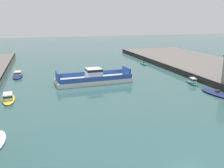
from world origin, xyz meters
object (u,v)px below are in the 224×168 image
(chain_ferry, at_px, (94,78))
(moored_boat_far_left, at_px, (192,82))
(moored_boat_near_left, at_px, (8,97))
(moored_boat_mid_left, at_px, (217,93))
(moored_boat_far_right, at_px, (18,75))
(moored_boat_mid_right, at_px, (144,64))

(chain_ferry, xyz_separation_m, moored_boat_far_left, (22.97, -8.39, -0.50))
(moored_boat_near_left, height_order, moored_boat_mid_left, moored_boat_near_left)
(moored_boat_near_left, xyz_separation_m, moored_boat_mid_left, (42.07, -9.15, -0.28))
(chain_ferry, xyz_separation_m, moored_boat_far_right, (-18.78, 12.39, -0.58))
(moored_boat_mid_left, bearing_deg, moored_boat_near_left, 167.73)
(chain_ferry, height_order, moored_boat_far_left, chain_ferry)
(moored_boat_near_left, distance_m, moored_boat_mid_right, 50.25)
(moored_boat_mid_right, bearing_deg, moored_boat_far_right, -170.19)
(moored_boat_mid_left, height_order, moored_boat_mid_right, moored_boat_mid_left)
(chain_ferry, relative_size, moored_boat_far_left, 3.50)
(moored_boat_mid_right, distance_m, moored_boat_far_left, 27.91)
(chain_ferry, bearing_deg, moored_boat_mid_right, 41.01)
(moored_boat_far_left, distance_m, moored_boat_far_right, 46.63)
(moored_boat_near_left, relative_size, moored_boat_far_right, 1.06)
(chain_ferry, bearing_deg, moored_boat_near_left, -156.38)
(chain_ferry, relative_size, moored_boat_near_left, 2.33)
(moored_boat_near_left, bearing_deg, moored_boat_far_left, 0.08)
(moored_boat_mid_left, distance_m, moored_boat_mid_right, 37.11)
(moored_boat_near_left, bearing_deg, chain_ferry, 23.62)
(moored_boat_near_left, relative_size, moored_boat_mid_left, 0.95)
(moored_boat_mid_left, bearing_deg, moored_boat_far_right, 144.17)
(moored_boat_near_left, xyz_separation_m, moored_boat_far_left, (42.29, 0.06, 0.04))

